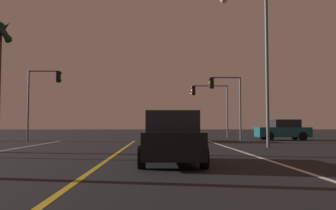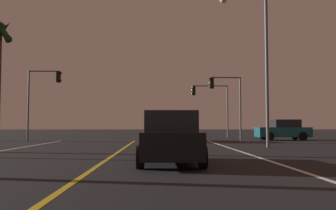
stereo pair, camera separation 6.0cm
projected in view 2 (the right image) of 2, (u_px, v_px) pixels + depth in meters
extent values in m
cube|color=silver|center=(285.00, 166.00, 11.18)|extent=(0.16, 34.98, 0.01)
cube|color=gold|center=(97.00, 166.00, 11.03)|extent=(0.16, 34.98, 0.01)
cylinder|color=black|center=(270.00, 136.00, 29.13)|extent=(0.68, 0.22, 0.68)
cylinder|color=black|center=(263.00, 136.00, 30.93)|extent=(0.68, 0.22, 0.68)
cylinder|color=black|center=(303.00, 136.00, 29.20)|extent=(0.68, 0.22, 0.68)
cylinder|color=black|center=(295.00, 136.00, 31.00)|extent=(0.68, 0.22, 0.68)
cube|color=#145156|center=(283.00, 132.00, 30.08)|extent=(4.30, 1.80, 0.80)
cube|color=black|center=(285.00, 123.00, 30.13)|extent=(2.10, 1.60, 0.64)
cube|color=red|center=(311.00, 131.00, 29.54)|extent=(0.08, 0.24, 0.16)
cube|color=red|center=(305.00, 131.00, 30.74)|extent=(0.08, 0.24, 0.16)
cylinder|color=black|center=(144.00, 150.00, 13.13)|extent=(0.22, 0.68, 0.68)
cylinder|color=black|center=(194.00, 150.00, 13.17)|extent=(0.22, 0.68, 0.68)
cylinder|color=black|center=(140.00, 157.00, 10.43)|extent=(0.22, 0.68, 0.68)
cylinder|color=black|center=(203.00, 157.00, 10.48)|extent=(0.22, 0.68, 0.68)
cube|color=black|center=(170.00, 143.00, 11.82)|extent=(1.80, 4.30, 0.80)
cube|color=black|center=(170.00, 121.00, 11.61)|extent=(1.60, 2.10, 0.64)
cube|color=red|center=(150.00, 144.00, 9.71)|extent=(0.24, 0.08, 0.16)
cube|color=red|center=(195.00, 144.00, 9.74)|extent=(0.24, 0.08, 0.16)
cylinder|color=black|center=(161.00, 136.00, 29.14)|extent=(0.22, 0.68, 0.68)
cylinder|color=black|center=(183.00, 136.00, 29.18)|extent=(0.22, 0.68, 0.68)
cylinder|color=black|center=(161.00, 138.00, 26.44)|extent=(0.22, 0.68, 0.68)
cylinder|color=black|center=(185.00, 137.00, 26.49)|extent=(0.22, 0.68, 0.68)
cube|color=silver|center=(172.00, 133.00, 27.83)|extent=(1.80, 4.30, 0.80)
cube|color=black|center=(172.00, 123.00, 27.62)|extent=(1.60, 2.10, 0.64)
cube|color=red|center=(165.00, 132.00, 25.72)|extent=(0.24, 0.08, 0.16)
cube|color=red|center=(182.00, 132.00, 25.75)|extent=(0.24, 0.08, 0.16)
cylinder|color=#4C4C51|center=(240.00, 109.00, 29.35)|extent=(0.14, 0.14, 5.15)
cylinder|color=#4C4C51|center=(226.00, 78.00, 29.46)|extent=(2.31, 0.10, 0.10)
cube|color=black|center=(212.00, 83.00, 29.40)|extent=(0.28, 0.36, 0.90)
sphere|color=#3A0605|center=(210.00, 79.00, 29.42)|extent=(0.20, 0.20, 0.20)
sphere|color=orange|center=(210.00, 83.00, 29.40)|extent=(0.20, 0.20, 0.20)
sphere|color=#063816|center=(210.00, 87.00, 29.38)|extent=(0.20, 0.20, 0.20)
cylinder|color=#4C4C51|center=(28.00, 105.00, 28.92)|extent=(0.14, 0.14, 5.61)
cylinder|color=#4C4C51|center=(44.00, 71.00, 29.10)|extent=(2.36, 0.10, 0.10)
cube|color=black|center=(59.00, 77.00, 29.10)|extent=(0.28, 0.36, 0.90)
sphere|color=#3A0605|center=(61.00, 73.00, 29.12)|extent=(0.20, 0.20, 0.20)
sphere|color=orange|center=(61.00, 77.00, 29.11)|extent=(0.20, 0.20, 0.20)
sphere|color=#063816|center=(60.00, 81.00, 29.09)|extent=(0.20, 0.20, 0.20)
cylinder|color=#4C4C51|center=(227.00, 112.00, 34.84)|extent=(0.14, 0.14, 5.06)
cylinder|color=#4C4C51|center=(211.00, 86.00, 34.93)|extent=(3.23, 0.10, 0.10)
cube|color=black|center=(194.00, 90.00, 34.86)|extent=(0.28, 0.36, 0.90)
sphere|color=#3A0605|center=(192.00, 87.00, 34.88)|extent=(0.20, 0.20, 0.20)
sphere|color=orange|center=(192.00, 90.00, 34.86)|extent=(0.20, 0.20, 0.20)
sphere|color=#063816|center=(192.00, 94.00, 34.84)|extent=(0.20, 0.20, 0.20)
cylinder|color=#4C4C51|center=(267.00, 71.00, 20.49)|extent=(0.18, 0.18, 8.65)
sphere|color=#19381E|center=(0.00, 28.00, 28.75)|extent=(0.90, 0.90, 0.90)
cone|color=#19381E|center=(3.00, 29.00, 28.70)|extent=(0.89, 2.08, 1.91)
cone|color=#19381E|center=(3.00, 30.00, 29.02)|extent=(1.99, 1.30, 1.66)
cone|color=#19381E|center=(0.00, 29.00, 28.47)|extent=(1.89, 1.31, 2.03)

